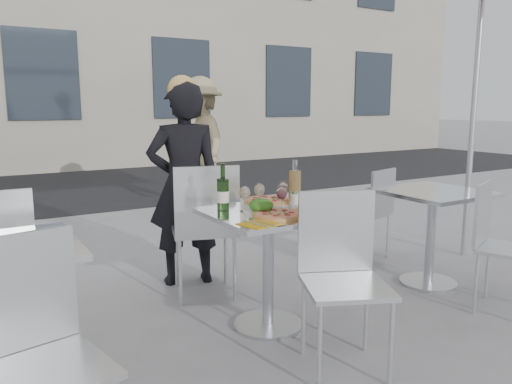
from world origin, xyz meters
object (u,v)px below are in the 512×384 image
side_chair_lnear (33,340)px  wineglass_red_a (282,194)px  salad_plate (261,207)px  carafe (295,186)px  side_chair_rnear (498,236)px  napkin_right (313,212)px  chair_near (341,264)px  wineglass_white_b (259,190)px  pedestrian_b (200,144)px  side_table_right (432,217)px  wine_bottle (223,193)px  woman_diner (184,185)px  wineglass_red_b (283,189)px  chair_far (205,221)px  main_table (268,245)px  sugar_shaker (295,199)px  napkin_left (258,224)px  pizza_near (277,215)px  side_chair_rfar (372,206)px  wineglass_white_a (245,194)px  pizza_far (266,202)px

side_chair_lnear → wineglass_red_a: 1.66m
salad_plate → carafe: size_ratio=0.76×
side_chair_rnear → napkin_right: size_ratio=3.89×
chair_near → wineglass_white_b: chair_near is taller
pedestrian_b → napkin_right: (-0.98, -3.77, -0.13)m
wineglass_red_a → side_table_right: bearing=1.3°
salad_plate → napkin_right: salad_plate is taller
wine_bottle → chair_near: bearing=-65.4°
woman_diner → wineglass_red_b: woman_diner is taller
chair_far → pedestrian_b: size_ratio=0.56×
side_chair_rnear → pedestrian_b: 4.21m
main_table → sugar_shaker: size_ratio=7.01×
sugar_shaker → wineglass_red_b: 0.12m
side_table_right → wineglass_red_a: (-1.43, -0.03, 0.32)m
woman_diner → napkin_left: 1.29m
napkin_right → main_table: bearing=163.1°
napkin_right → side_chair_lnear: bearing=-145.8°
side_table_right → wineglass_red_a: 1.46m
woman_diner → pizza_near: size_ratio=5.21×
napkin_right → wine_bottle: bearing=162.5°
side_chair_rfar → wineglass_white_b: wineglass_white_b is taller
woman_diner → pizza_near: 1.17m
side_chair_rnear → wineglass_white_a: bearing=135.3°
pedestrian_b → pizza_far: size_ratio=5.15×
pedestrian_b → chair_near: bearing=-11.1°
wineglass_white_b → wineglass_red_a: same height
side_table_right → pedestrian_b: size_ratio=0.42×
napkin_left → carafe: bearing=24.4°
pizza_far → wineglass_white_a: (-0.24, -0.13, 0.09)m
carafe → napkin_left: size_ratio=1.35×
side_chair_rfar → woman_diner: bearing=-25.6°
side_chair_lnear → pizza_far: 1.79m
pizza_near → wine_bottle: (-0.20, 0.30, 0.10)m
side_chair_lnear → wine_bottle: bearing=22.8°
napkin_left → main_table: bearing=35.3°
sugar_shaker → wineglass_red_a: (-0.14, -0.05, 0.06)m
side_chair_rnear → wine_bottle: size_ratio=2.97×
chair_far → sugar_shaker: 0.73m
side_chair_rfar → pedestrian_b: size_ratio=0.47×
side_table_right → sugar_shaker: 1.31m
chair_far → wineglass_white_b: bearing=126.3°
carafe → chair_far: bearing=132.3°
pizza_far → wineglass_red_b: 0.15m
side_table_right → wineglass_red_b: 1.35m
wineglass_white_a → napkin_left: wineglass_white_a is taller
side_table_right → carafe: size_ratio=2.59×
side_chair_rfar → side_chair_rnear: size_ratio=0.96×
pizza_far → wineglass_red_a: 0.27m
chair_far → pizza_far: chair_far is taller
napkin_left → napkin_right: size_ratio=0.95×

